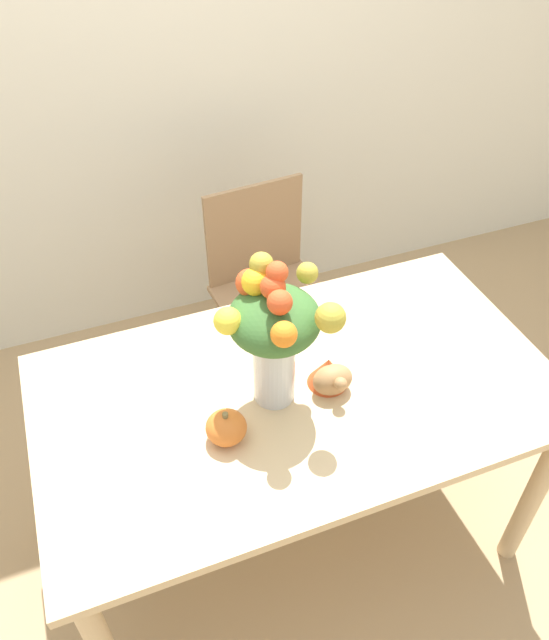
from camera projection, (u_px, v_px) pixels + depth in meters
ground_plane at (293, 528)px, 2.21m from camera, size 12.00×12.00×0.00m
wall_back at (159, 12)px, 2.23m from camera, size 8.00×0.06×2.70m
dining_table at (298, 411)px, 1.78m from camera, size 1.42×0.80×0.74m
flower_vase at (274, 330)px, 1.53m from camera, size 0.29×0.26×0.43m
pumpkin at (226, 427)px, 1.56m from camera, size 0.10×0.10×0.10m
turkey_figurine at (330, 375)px, 1.68m from camera, size 0.11×0.15×0.09m
dining_chair_near_window at (270, 292)px, 2.46m from camera, size 0.45×0.45×0.87m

